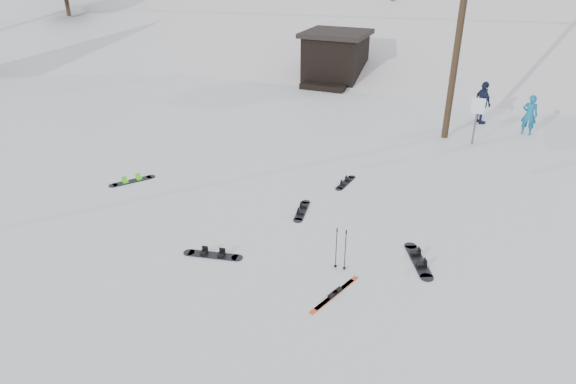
% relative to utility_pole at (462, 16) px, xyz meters
% --- Properties ---
extents(ground, '(200.00, 200.00, 0.00)m').
position_rel_utility_pole_xyz_m(ground, '(-2.00, -14.00, -4.68)').
color(ground, white).
rests_on(ground, ground).
extents(ski_slope, '(60.00, 85.24, 65.97)m').
position_rel_utility_pole_xyz_m(ski_slope, '(-2.00, 41.00, -16.68)').
color(ski_slope, silver).
rests_on(ski_slope, ground).
extents(ridge_left, '(47.54, 95.03, 58.38)m').
position_rel_utility_pole_xyz_m(ridge_left, '(-38.00, 34.00, -15.68)').
color(ridge_left, white).
rests_on(ridge_left, ground).
extents(treeline_left, '(20.00, 64.00, 10.00)m').
position_rel_utility_pole_xyz_m(treeline_left, '(-36.00, 26.00, -4.68)').
color(treeline_left, black).
rests_on(treeline_left, ground).
extents(utility_pole, '(2.00, 0.26, 9.00)m').
position_rel_utility_pole_xyz_m(utility_pole, '(0.00, 0.00, 0.00)').
color(utility_pole, '#3A2819').
rests_on(utility_pole, ground).
extents(trail_sign, '(0.50, 0.09, 1.85)m').
position_rel_utility_pole_xyz_m(trail_sign, '(1.10, -0.42, -3.41)').
color(trail_sign, '#595B60').
rests_on(trail_sign, ground).
extents(lift_hut, '(3.40, 4.10, 2.75)m').
position_rel_utility_pole_xyz_m(lift_hut, '(-7.00, 6.94, -3.32)').
color(lift_hut, black).
rests_on(lift_hut, ground).
extents(hero_skis, '(0.63, 1.71, 0.09)m').
position_rel_utility_pole_xyz_m(hero_skis, '(-0.86, -11.56, -4.65)').
color(hero_skis, '#CC4114').
rests_on(hero_skis, ground).
extents(ski_poles, '(0.31, 0.08, 1.11)m').
position_rel_utility_pole_xyz_m(ski_poles, '(-1.07, -10.54, -4.11)').
color(ski_poles, black).
rests_on(ski_poles, ground).
extents(board_scatter_a, '(1.54, 0.55, 0.11)m').
position_rel_utility_pole_xyz_m(board_scatter_a, '(-4.20, -11.25, -4.65)').
color(board_scatter_a, black).
rests_on(board_scatter_a, ground).
extents(board_scatter_b, '(0.47, 1.42, 0.10)m').
position_rel_utility_pole_xyz_m(board_scatter_b, '(-3.00, -8.16, -4.66)').
color(board_scatter_b, black).
rests_on(board_scatter_b, ground).
extents(board_scatter_c, '(1.01, 1.33, 0.11)m').
position_rel_utility_pole_xyz_m(board_scatter_c, '(-8.94, -8.42, -4.65)').
color(board_scatter_c, black).
rests_on(board_scatter_c, ground).
extents(board_scatter_d, '(0.94, 1.57, 0.12)m').
position_rel_utility_pole_xyz_m(board_scatter_d, '(0.63, -9.48, -4.65)').
color(board_scatter_d, black).
rests_on(board_scatter_d, ground).
extents(board_scatter_f, '(0.36, 1.30, 0.09)m').
position_rel_utility_pole_xyz_m(board_scatter_f, '(-2.39, -5.79, -4.66)').
color(board_scatter_f, black).
rests_on(board_scatter_f, ground).
extents(skier_teal, '(0.64, 0.46, 1.65)m').
position_rel_utility_pole_xyz_m(skier_teal, '(3.03, 1.66, -3.86)').
color(skier_teal, '#0E658D').
rests_on(skier_teal, ground).
extents(skier_navy, '(0.99, 1.13, 1.83)m').
position_rel_utility_pole_xyz_m(skier_navy, '(1.16, 2.41, -3.77)').
color(skier_navy, '#161C38').
rests_on(skier_navy, ground).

